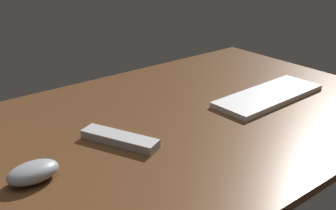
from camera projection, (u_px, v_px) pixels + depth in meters
The scene contains 4 objects.
desk at pixel (168, 125), 109.04cm from camera, with size 140.00×84.00×2.00cm, color brown.
keyboard at pixel (269, 96), 123.61cm from camera, with size 37.42×13.32×1.58cm, color white.
computer_mouse at pixel (33, 172), 82.06cm from camera, with size 10.63×6.64×3.87cm, color #999EA5.
tv_remote at pixel (120, 139), 97.23cm from camera, with size 19.53×4.79×2.10cm, color #B7B7BC.
Camera 1 is at (-61.64, -76.66, 48.33)cm, focal length 43.75 mm.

